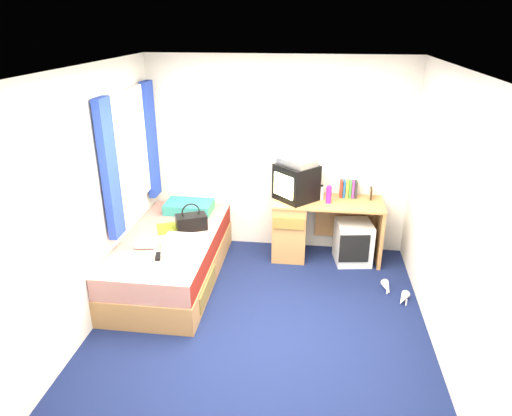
# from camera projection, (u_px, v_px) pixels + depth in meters

# --- Properties ---
(ground) EXTENTS (3.40, 3.40, 0.00)m
(ground) POSITION_uv_depth(u_px,v_px,m) (261.00, 321.00, 4.50)
(ground) COLOR #0C1438
(ground) RESTS_ON ground
(room_shell) EXTENTS (3.40, 3.40, 3.40)m
(room_shell) POSITION_uv_depth(u_px,v_px,m) (262.00, 183.00, 3.94)
(room_shell) COLOR white
(room_shell) RESTS_ON ground
(bed) EXTENTS (1.01, 2.00, 0.54)m
(bed) POSITION_uv_depth(u_px,v_px,m) (172.00, 258.00, 5.15)
(bed) COLOR #B5814B
(bed) RESTS_ON ground
(pillow) EXTENTS (0.58, 0.37, 0.12)m
(pillow) POSITION_uv_depth(u_px,v_px,m) (189.00, 207.00, 5.66)
(pillow) COLOR #17539A
(pillow) RESTS_ON bed
(desk) EXTENTS (1.30, 0.55, 0.75)m
(desk) POSITION_uv_depth(u_px,v_px,m) (304.00, 225.00, 5.62)
(desk) COLOR #B5814B
(desk) RESTS_ON ground
(storage_cube) EXTENTS (0.47, 0.47, 0.51)m
(storage_cube) POSITION_uv_depth(u_px,v_px,m) (353.00, 242.00, 5.53)
(storage_cube) COLOR silver
(storage_cube) RESTS_ON ground
(crt_tv) EXTENTS (0.59, 0.59, 0.43)m
(crt_tv) POSITION_uv_depth(u_px,v_px,m) (296.00, 182.00, 5.42)
(crt_tv) COLOR black
(crt_tv) RESTS_ON desk
(vcr) EXTENTS (0.50, 0.49, 0.08)m
(vcr) POSITION_uv_depth(u_px,v_px,m) (297.00, 162.00, 5.32)
(vcr) COLOR #AEAEB0
(vcr) RESTS_ON crt_tv
(book_row) EXTENTS (0.20, 0.13, 0.20)m
(book_row) POSITION_uv_depth(u_px,v_px,m) (348.00, 189.00, 5.54)
(book_row) COLOR maroon
(book_row) RESTS_ON desk
(picture_frame) EXTENTS (0.02, 0.12, 0.14)m
(picture_frame) POSITION_uv_depth(u_px,v_px,m) (371.00, 193.00, 5.48)
(picture_frame) COLOR black
(picture_frame) RESTS_ON desk
(pink_water_bottle) EXTENTS (0.07, 0.07, 0.20)m
(pink_water_bottle) POSITION_uv_depth(u_px,v_px,m) (329.00, 195.00, 5.35)
(pink_water_bottle) COLOR #D31D87
(pink_water_bottle) RESTS_ON desk
(aerosol_can) EXTENTS (0.05, 0.05, 0.17)m
(aerosol_can) POSITION_uv_depth(u_px,v_px,m) (322.00, 193.00, 5.45)
(aerosol_can) COLOR silver
(aerosol_can) RESTS_ON desk
(handbag) EXTENTS (0.39, 0.32, 0.31)m
(handbag) POSITION_uv_depth(u_px,v_px,m) (191.00, 222.00, 5.17)
(handbag) COLOR black
(handbag) RESTS_ON bed
(towel) EXTENTS (0.31, 0.26, 0.10)m
(towel) POSITION_uv_depth(u_px,v_px,m) (179.00, 242.00, 4.80)
(towel) COLOR silver
(towel) RESTS_ON bed
(magazine) EXTENTS (0.30, 0.34, 0.01)m
(magazine) POSITION_uv_depth(u_px,v_px,m) (167.00, 228.00, 5.21)
(magazine) COLOR #D6EB1A
(magazine) RESTS_ON bed
(water_bottle) EXTENTS (0.21, 0.10, 0.07)m
(water_bottle) POSITION_uv_depth(u_px,v_px,m) (145.00, 246.00, 4.75)
(water_bottle) COLOR #B4C1C6
(water_bottle) RESTS_ON bed
(colour_swatch_fan) EXTENTS (0.22, 0.07, 0.01)m
(colour_swatch_fan) POSITION_uv_depth(u_px,v_px,m) (158.00, 255.00, 4.62)
(colour_swatch_fan) COLOR #FC9A38
(colour_swatch_fan) RESTS_ON bed
(remote_control) EXTENTS (0.09, 0.17, 0.02)m
(remote_control) POSITION_uv_depth(u_px,v_px,m) (158.00, 256.00, 4.59)
(remote_control) COLOR black
(remote_control) RESTS_ON bed
(window_assembly) EXTENTS (0.11, 1.42, 1.40)m
(window_assembly) POSITION_uv_depth(u_px,v_px,m) (131.00, 152.00, 4.96)
(window_assembly) COLOR silver
(window_assembly) RESTS_ON room_shell
(white_heels) EXTENTS (0.28, 0.43, 0.09)m
(white_heels) POSITION_uv_depth(u_px,v_px,m) (395.00, 293.00, 4.89)
(white_heels) COLOR white
(white_heels) RESTS_ON ground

